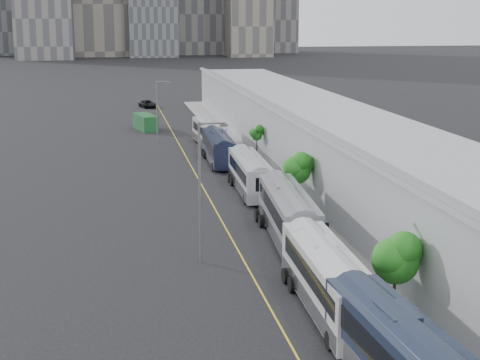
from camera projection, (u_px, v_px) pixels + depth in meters
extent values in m
cube|color=gray|center=(336.00, 210.00, 65.10)|extent=(10.00, 170.00, 0.12)
cube|color=gold|center=(219.00, 216.00, 63.34)|extent=(0.12, 160.00, 0.02)
cube|color=gray|center=(380.00, 171.00, 65.05)|extent=(12.00, 160.00, 6.80)
cube|color=gray|center=(381.00, 144.00, 64.52)|extent=(12.45, 160.40, 2.57)
cube|color=gray|center=(317.00, 133.00, 63.27)|extent=(0.30, 160.00, 0.40)
cube|color=black|center=(412.00, 356.00, 31.36)|extent=(3.49, 12.29, 1.14)
cube|color=#161E32|center=(397.00, 313.00, 32.83)|extent=(1.51, 2.41, 0.32)
cube|color=silver|center=(328.00, 280.00, 42.32)|extent=(3.00, 13.36, 3.22)
cube|color=black|center=(330.00, 272.00, 41.99)|extent=(3.02, 11.77, 1.10)
cube|color=silver|center=(328.00, 297.00, 42.54)|extent=(3.03, 13.09, 1.03)
cube|color=silver|center=(322.00, 243.00, 43.41)|extent=(1.39, 2.28, 0.31)
cube|color=slate|center=(288.00, 213.00, 56.32)|extent=(3.72, 13.89, 3.33)
cube|color=black|center=(289.00, 207.00, 55.98)|extent=(3.66, 12.25, 1.13)
cube|color=silver|center=(288.00, 227.00, 56.55)|extent=(3.74, 13.62, 1.06)
cube|color=slate|center=(283.00, 186.00, 57.44)|extent=(1.54, 2.42, 0.32)
cube|color=#ABACB5|center=(250.00, 174.00, 71.24)|extent=(2.88, 12.72, 3.07)
cube|color=black|center=(250.00, 169.00, 70.93)|extent=(2.90, 11.20, 1.04)
cube|color=silver|center=(250.00, 184.00, 71.45)|extent=(2.91, 12.47, 0.98)
cube|color=#ABACB5|center=(247.00, 154.00, 72.27)|extent=(1.32, 2.18, 0.29)
cube|color=#161B31|center=(218.00, 148.00, 85.57)|extent=(2.64, 12.25, 2.96)
cube|color=black|center=(218.00, 144.00, 85.28)|extent=(2.68, 10.79, 1.01)
cube|color=silver|center=(218.00, 156.00, 85.78)|extent=(2.68, 12.01, 0.95)
cube|color=#161B31|center=(216.00, 132.00, 86.57)|extent=(1.26, 2.09, 0.28)
cube|color=#BABABC|center=(209.00, 133.00, 96.19)|extent=(3.00, 12.15, 2.92)
cube|color=black|center=(209.00, 130.00, 95.90)|extent=(2.99, 10.71, 0.99)
cube|color=silver|center=(209.00, 140.00, 96.40)|extent=(3.03, 11.91, 0.93)
cube|color=#BABABC|center=(207.00, 120.00, 97.18)|extent=(1.30, 2.10, 0.28)
cylinder|color=black|center=(395.00, 284.00, 42.35)|extent=(0.18, 0.18, 3.44)
sphere|color=#1C6116|center=(396.00, 254.00, 41.95)|extent=(2.73, 2.73, 2.73)
cylinder|color=black|center=(297.00, 188.00, 64.75)|extent=(0.18, 0.18, 3.93)
sphere|color=#1C6116|center=(297.00, 166.00, 64.31)|extent=(2.40, 2.40, 2.40)
cylinder|color=black|center=(257.00, 148.00, 85.14)|extent=(0.18, 0.18, 3.66)
sphere|color=#1C6116|center=(257.00, 134.00, 84.76)|extent=(1.27, 1.27, 1.27)
cylinder|color=#59595E|center=(200.00, 194.00, 50.27)|extent=(0.18, 0.18, 9.88)
cylinder|color=#59595E|center=(212.00, 123.00, 49.37)|extent=(1.80, 0.14, 0.14)
cube|color=#59595E|center=(224.00, 125.00, 49.54)|extent=(0.50, 0.22, 0.18)
cylinder|color=#59595E|center=(157.00, 112.00, 98.69)|extent=(0.18, 0.18, 8.38)
cylinder|color=#59595E|center=(163.00, 82.00, 97.95)|extent=(1.80, 0.14, 0.14)
cube|color=#59595E|center=(169.00, 83.00, 98.12)|extent=(0.50, 0.22, 0.18)
cube|color=#164821|center=(146.00, 122.00, 110.72)|extent=(3.65, 6.66, 2.32)
imported|color=black|center=(148.00, 104.00, 137.69)|extent=(3.59, 5.45, 1.39)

